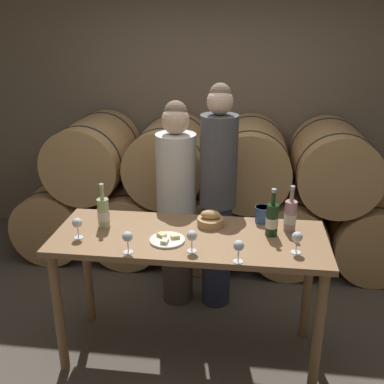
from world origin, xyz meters
name	(u,v)px	position (x,y,z in m)	size (l,w,h in m)	color
ground_plane	(190,351)	(0.00, 0.00, 0.00)	(10.00, 10.00, 0.00)	#564F44
stone_wall_back	(216,86)	(0.00, 2.06, 1.60)	(10.00, 0.12, 3.20)	#7F705B
barrel_stack	(209,195)	(0.00, 1.46, 0.64)	(3.73, 0.96, 1.37)	tan
tasting_table	(189,253)	(0.00, 0.00, 0.80)	(1.77, 0.67, 0.93)	olive
person_left	(177,204)	(-0.19, 0.65, 0.87)	(0.31, 0.31, 1.68)	#4C4238
person_right	(218,196)	(0.14, 0.65, 0.95)	(0.28, 0.28, 1.81)	#2D334C
wine_bottle_red	(272,219)	(0.52, 0.08, 1.04)	(0.08, 0.08, 0.32)	#193819
wine_bottle_white	(103,213)	(-0.59, 0.06, 1.03)	(0.08, 0.08, 0.31)	#ADBC7F
wine_bottle_rose	(290,216)	(0.65, 0.16, 1.03)	(0.08, 0.08, 0.31)	#BC8E93
blue_crock	(262,214)	(0.47, 0.27, 0.99)	(0.11, 0.11, 0.11)	#335693
bread_basket	(210,220)	(0.12, 0.17, 0.97)	(0.18, 0.18, 0.11)	tan
cheese_plate	(167,240)	(-0.13, -0.10, 0.94)	(0.22, 0.22, 0.04)	white
wine_glass_far_left	(77,224)	(-0.70, -0.12, 1.03)	(0.06, 0.06, 0.14)	white
wine_glass_left	(128,237)	(-0.33, -0.27, 1.03)	(0.06, 0.06, 0.14)	white
wine_glass_center	(192,236)	(0.04, -0.21, 1.03)	(0.06, 0.06, 0.14)	white
wine_glass_right	(239,246)	(0.32, -0.30, 1.03)	(0.06, 0.06, 0.14)	white
wine_glass_far_right	(297,238)	(0.66, -0.15, 1.03)	(0.06, 0.06, 0.14)	white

